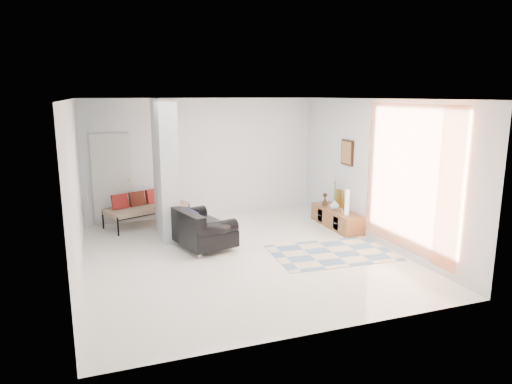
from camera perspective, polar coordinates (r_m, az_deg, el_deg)
name	(u,v)px	position (r m, az deg, el deg)	size (l,w,h in m)	color
floor	(242,254)	(8.45, -1.75, -7.81)	(6.00, 6.00, 0.00)	white
ceiling	(241,99)	(7.95, -1.88, 11.55)	(6.00, 6.00, 0.00)	white
wall_back	(203,158)	(10.94, -6.65, 4.25)	(6.00, 6.00, 0.00)	white
wall_front	(320,223)	(5.38, 8.07, -3.92)	(6.00, 6.00, 0.00)	white
wall_left	(75,190)	(7.71, -21.64, 0.22)	(6.00, 6.00, 0.00)	white
wall_right	(374,171)	(9.28, 14.58, 2.55)	(6.00, 6.00, 0.00)	white
partition_column	(165,169)	(9.38, -11.26, 2.80)	(0.35, 1.20, 2.80)	#ABB0B2
hallway_door	(112,179)	(10.69, -17.57, 1.52)	(0.85, 0.06, 2.04)	silver
curtain	(409,179)	(8.32, 18.56, 1.59)	(2.55, 2.55, 0.00)	#FF7B43
wall_art	(347,153)	(10.07, 11.33, 4.86)	(0.04, 0.45, 0.55)	#32190D
media_console	(337,218)	(10.25, 10.03, -3.21)	(0.45, 1.61, 0.80)	brown
loveseat	(197,228)	(8.86, -7.36, -4.51)	(1.22, 1.66, 0.76)	silver
daybed	(145,207)	(10.52, -13.66, -1.79)	(1.94, 1.38, 0.77)	black
area_rug	(332,253)	(8.63, 9.51, -7.49)	(2.19, 1.46, 0.01)	beige
cylinder_lamp	(347,202)	(9.75, 11.31, -1.25)	(0.10, 0.10, 0.53)	silver
bronze_figurine	(325,199)	(10.54, 8.61, -0.88)	(0.14, 0.14, 0.27)	#312415
vase	(334,205)	(10.17, 9.79, -1.56)	(0.21, 0.21, 0.22)	silver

